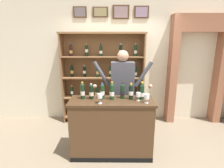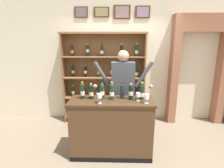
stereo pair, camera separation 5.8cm
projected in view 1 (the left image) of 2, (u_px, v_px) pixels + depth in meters
name	position (u px, v px, depth m)	size (l,w,h in m)	color
ground_plane	(121.00, 153.00, 3.26)	(14.00, 14.00, 0.02)	#7A6B56
back_wall	(119.00, 53.00, 4.40)	(12.00, 0.19, 3.26)	beige
wine_shelf	(103.00, 76.00, 4.31)	(1.94, 0.33, 2.12)	brown
archway_doorway	(195.00, 62.00, 4.31)	(1.28, 0.45, 2.51)	#935B42
tasting_counter	(112.00, 128.00, 3.14)	(1.41, 0.53, 1.00)	#4C331E
shopkeeper	(122.00, 85.00, 3.51)	(1.15, 0.22, 1.78)	#2D3347
tasting_bottle_bianco	(83.00, 91.00, 3.05)	(0.07, 0.07, 0.29)	black
tasting_bottle_brunello	(91.00, 92.00, 3.05)	(0.07, 0.07, 0.27)	black
tasting_bottle_prosecco	(102.00, 91.00, 3.05)	(0.08, 0.08, 0.28)	#19381E
tasting_bottle_riserva	(112.00, 91.00, 3.01)	(0.07, 0.07, 0.30)	#19381E
tasting_bottle_super_tuscan	(122.00, 91.00, 3.07)	(0.07, 0.07, 0.27)	black
tasting_bottle_chianti	(131.00, 92.00, 3.02)	(0.08, 0.08, 0.28)	black
tasting_bottle_vin_santo	(142.00, 91.00, 3.04)	(0.08, 0.08, 0.30)	black
wine_glass_spare	(100.00, 96.00, 2.84)	(0.08, 0.08, 0.16)	silver
wine_glass_center	(138.00, 95.00, 2.96)	(0.07, 0.07, 0.14)	silver
wine_glass_left	(147.00, 97.00, 2.85)	(0.08, 0.08, 0.15)	silver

